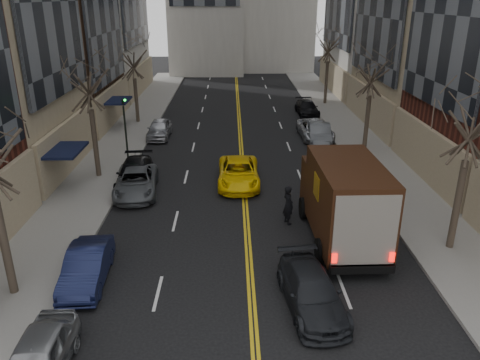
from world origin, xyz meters
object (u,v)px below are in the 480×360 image
at_px(observer_sedan, 312,291).
at_px(pedestrian, 288,205).
at_px(taxi, 239,173).
at_px(ups_truck, 343,201).

bearing_deg(observer_sedan, pedestrian, 83.61).
xyz_separation_m(observer_sedan, taxi, (-2.39, 11.72, 0.06)).
relative_size(observer_sedan, taxi, 0.92).
height_order(ups_truck, pedestrian, ups_truck).
relative_size(taxi, pedestrian, 2.62).
xyz_separation_m(ups_truck, observer_sedan, (-2.11, -4.90, -1.29)).
height_order(ups_truck, observer_sedan, ups_truck).
bearing_deg(observer_sedan, ups_truck, 59.58).
xyz_separation_m(taxi, pedestrian, (2.30, -5.12, 0.27)).
relative_size(ups_truck, observer_sedan, 1.52).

